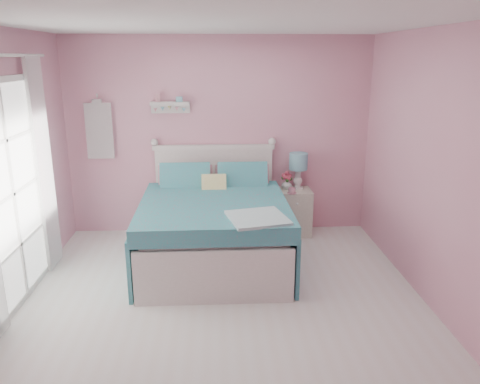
{
  "coord_description": "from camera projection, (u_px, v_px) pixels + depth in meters",
  "views": [
    {
      "loc": [
        -0.03,
        -3.93,
        2.33
      ],
      "look_at": [
        0.22,
        1.2,
        0.84
      ],
      "focal_mm": 35.0,
      "sensor_mm": 36.0,
      "label": 1
    }
  ],
  "objects": [
    {
      "name": "table_lamp",
      "position": [
        298.0,
        164.0,
        6.19
      ],
      "size": [
        0.24,
        0.24,
        0.49
      ],
      "color": "white",
      "rests_on": "nightstand"
    },
    {
      "name": "curtain_far",
      "position": [
        44.0,
        166.0,
        5.09
      ],
      "size": [
        0.04,
        0.4,
        2.32
      ],
      "primitive_type": "cube",
      "color": "white",
      "rests_on": "floor"
    },
    {
      "name": "hanging_dress",
      "position": [
        99.0,
        131.0,
        6.04
      ],
      "size": [
        0.34,
        0.03,
        0.72
      ],
      "primitive_type": "cube",
      "color": "white",
      "rests_on": "room_shell"
    },
    {
      "name": "teacup",
      "position": [
        292.0,
        191.0,
        6.06
      ],
      "size": [
        0.1,
        0.1,
        0.07
      ],
      "primitive_type": "imported",
      "rotation": [
        0.0,
        0.0,
        -0.11
      ],
      "color": "pink",
      "rests_on": "nightstand"
    },
    {
      "name": "floor",
      "position": [
        223.0,
        313.0,
        4.42
      ],
      "size": [
        4.5,
        4.5,
        0.0
      ],
      "primitive_type": "plane",
      "color": "silver",
      "rests_on": "ground"
    },
    {
      "name": "nightstand",
      "position": [
        294.0,
        212.0,
        6.31
      ],
      "size": [
        0.43,
        0.42,
        0.62
      ],
      "color": "beige",
      "rests_on": "floor"
    },
    {
      "name": "bed",
      "position": [
        214.0,
        227.0,
        5.46
      ],
      "size": [
        1.66,
        2.08,
        1.2
      ],
      "rotation": [
        0.0,
        0.0,
        0.01
      ],
      "color": "silver",
      "rests_on": "floor"
    },
    {
      "name": "wall_shelf",
      "position": [
        170.0,
        105.0,
        6.0
      ],
      "size": [
        0.5,
        0.15,
        0.25
      ],
      "color": "silver",
      "rests_on": "room_shell"
    },
    {
      "name": "vase",
      "position": [
        287.0,
        184.0,
        6.24
      ],
      "size": [
        0.16,
        0.16,
        0.14
      ],
      "primitive_type": "imported",
      "rotation": [
        0.0,
        0.0,
        0.18
      ],
      "color": "silver",
      "rests_on": "nightstand"
    },
    {
      "name": "room_shell",
      "position": [
        221.0,
        148.0,
        3.98
      ],
      "size": [
        4.5,
        4.5,
        4.5
      ],
      "color": "#CC8198",
      "rests_on": "floor"
    },
    {
      "name": "french_door",
      "position": [
        12.0,
        195.0,
        4.41
      ],
      "size": [
        0.04,
        1.32,
        2.16
      ],
      "color": "silver",
      "rests_on": "floor"
    },
    {
      "name": "roses",
      "position": [
        287.0,
        176.0,
        6.2
      ],
      "size": [
        0.14,
        0.11,
        0.12
      ],
      "color": "#CC455E",
      "rests_on": "vase"
    }
  ]
}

